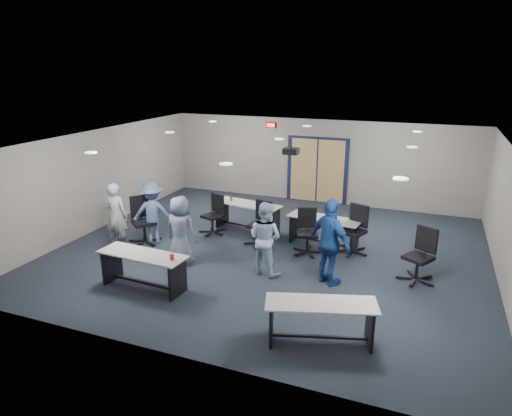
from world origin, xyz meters
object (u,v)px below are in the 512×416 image
at_px(chair_back_a, 212,215).
at_px(table_back_left, 247,212).
at_px(table_front_right, 321,315).
at_px(table_front_left, 143,264).
at_px(table_back_right, 324,227).
at_px(person_plaid, 181,230).
at_px(chair_loose_right, 418,256).
at_px(person_lightblue, 265,238).
at_px(person_back, 153,213).
at_px(chair_back_c, 307,232).
at_px(chair_back_d, 353,230).
at_px(chair_back_b, 259,224).
at_px(person_gray, 116,216).
at_px(person_navy, 330,242).
at_px(chair_loose_left, 144,221).

bearing_deg(chair_back_a, table_back_left, 55.81).
bearing_deg(table_front_right, table_back_left, 107.98).
distance_m(table_front_left, table_front_right, 3.83).
xyz_separation_m(table_back_right, person_plaid, (-2.79, -2.19, 0.29)).
xyz_separation_m(table_back_left, chair_loose_right, (4.49, -1.57, 0.05)).
bearing_deg(person_lightblue, person_back, 5.24).
xyz_separation_m(chair_back_c, chair_back_d, (1.00, 0.44, 0.04)).
height_order(table_back_right, person_plaid, person_plaid).
height_order(chair_back_c, person_plaid, person_plaid).
height_order(chair_back_b, chair_back_c, chair_back_b).
height_order(person_gray, person_navy, person_navy).
bearing_deg(person_plaid, table_front_right, 155.41).
bearing_deg(table_front_right, table_front_left, 154.29).
relative_size(chair_back_c, chair_loose_right, 0.94).
xyz_separation_m(table_front_right, chair_back_b, (-2.45, 3.61, 0.05)).
height_order(chair_back_d, person_plaid, person_plaid).
bearing_deg(table_front_left, chair_back_c, 51.62).
height_order(chair_back_c, chair_loose_right, chair_loose_right).
bearing_deg(table_back_right, person_back, -152.67).
xyz_separation_m(person_plaid, person_back, (-1.30, 0.84, -0.00)).
xyz_separation_m(table_back_left, chair_back_b, (0.68, -0.87, 0.02)).
height_order(chair_back_b, chair_back_d, chair_back_d).
distance_m(table_back_left, chair_back_a, 0.97).
height_order(chair_loose_left, chair_loose_right, chair_loose_left).
bearing_deg(table_front_right, chair_back_d, 75.47).
height_order(table_back_left, chair_back_a, chair_back_a).
bearing_deg(chair_back_d, chair_loose_left, -144.73).
bearing_deg(table_front_left, chair_back_d, 46.37).
relative_size(person_gray, person_navy, 0.91).
distance_m(chair_back_a, chair_back_d, 3.74).
distance_m(chair_back_c, person_back, 3.91).
height_order(person_gray, person_plaid, person_gray).
xyz_separation_m(chair_back_d, chair_loose_left, (-5.03, -1.29, 0.01)).
bearing_deg(chair_loose_left, chair_back_d, -35.20).
xyz_separation_m(person_lightblue, person_back, (-3.26, 0.64, -0.02)).
height_order(table_back_right, chair_loose_right, chair_loose_right).
bearing_deg(table_front_right, chair_back_b, 107.19).
distance_m(table_front_left, chair_back_a, 3.32).
xyz_separation_m(table_front_right, person_back, (-5.00, 2.78, 0.29)).
xyz_separation_m(chair_back_c, chair_loose_right, (2.53, -0.58, 0.03)).
distance_m(chair_back_d, person_plaid, 4.07).
height_order(chair_back_b, person_back, person_back).
height_order(chair_back_c, chair_loose_left, chair_loose_left).
distance_m(table_front_right, chair_back_c, 3.69).
bearing_deg(person_plaid, table_back_left, -99.64).
xyz_separation_m(chair_back_a, person_navy, (3.57, -1.77, 0.39)).
bearing_deg(table_front_right, chair_loose_left, 136.05).
bearing_deg(person_navy, table_back_right, -39.42).
height_order(chair_back_d, person_gray, person_gray).
xyz_separation_m(person_gray, person_lightblue, (3.88, 0.00, -0.03)).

